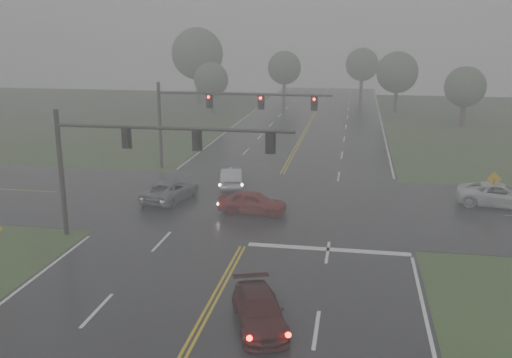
% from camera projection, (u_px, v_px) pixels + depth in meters
% --- Properties ---
extents(main_road, '(18.00, 160.00, 0.02)m').
position_uv_depth(main_road, '(261.00, 212.00, 36.00)').
color(main_road, black).
rests_on(main_road, ground).
extents(cross_street, '(120.00, 14.00, 0.02)m').
position_uv_depth(cross_street, '(266.00, 203.00, 37.90)').
color(cross_street, black).
rests_on(cross_street, ground).
extents(stop_bar, '(8.50, 0.50, 0.01)m').
position_uv_depth(stop_bar, '(328.00, 250.00, 29.91)').
color(stop_bar, silver).
rests_on(stop_bar, ground).
extents(sedan_maroon, '(3.15, 4.76, 1.28)m').
position_uv_depth(sedan_maroon, '(259.00, 326.00, 22.21)').
color(sedan_maroon, '#350A09').
rests_on(sedan_maroon, ground).
extents(sedan_red, '(4.41, 2.03, 1.46)m').
position_uv_depth(sedan_red, '(253.00, 214.00, 35.77)').
color(sedan_red, maroon).
rests_on(sedan_red, ground).
extents(sedan_silver, '(2.30, 4.50, 1.42)m').
position_uv_depth(sedan_silver, '(232.00, 187.00, 41.84)').
color(sedan_silver, '#B9BCC2').
rests_on(sedan_silver, ground).
extents(car_grey, '(3.26, 5.36, 1.39)m').
position_uv_depth(car_grey, '(171.00, 200.00, 38.60)').
color(car_grey, slate).
rests_on(car_grey, ground).
extents(pickup_white, '(5.67, 3.20, 1.49)m').
position_uv_depth(pickup_white, '(499.00, 206.00, 37.31)').
color(pickup_white, silver).
rests_on(pickup_white, ground).
extents(signal_gantry_near, '(13.04, 0.31, 7.07)m').
position_uv_depth(signal_gantry_near, '(129.00, 150.00, 30.29)').
color(signal_gantry_near, black).
rests_on(signal_gantry_near, ground).
extents(signal_gantry_far, '(14.13, 0.36, 7.11)m').
position_uv_depth(signal_gantry_far, '(212.00, 109.00, 45.65)').
color(signal_gantry_far, black).
rests_on(signal_gantry_far, ground).
extents(sign_diamond_east, '(0.97, 0.17, 2.35)m').
position_uv_depth(sign_diamond_east, '(494.00, 183.00, 36.80)').
color(sign_diamond_east, black).
rests_on(sign_diamond_east, ground).
extents(tree_nw_a, '(4.72, 4.72, 6.94)m').
position_uv_depth(tree_nw_a, '(211.00, 80.00, 77.84)').
color(tree_nw_a, '#2E261E').
rests_on(tree_nw_a, ground).
extents(tree_ne_a, '(5.70, 5.70, 8.37)m').
position_uv_depth(tree_ne_a, '(397.00, 72.00, 78.22)').
color(tree_ne_a, '#2E261E').
rests_on(tree_ne_a, ground).
extents(tree_n_mid, '(5.41, 5.41, 7.94)m').
position_uv_depth(tree_n_mid, '(284.00, 68.00, 92.04)').
color(tree_n_mid, '#2E261E').
rests_on(tree_n_mid, ground).
extents(tree_e_near, '(4.82, 4.82, 7.08)m').
position_uv_depth(tree_e_near, '(465.00, 87.00, 67.20)').
color(tree_e_near, '#2E261E').
rests_on(tree_e_near, ground).
extents(tree_nw_b, '(7.88, 7.88, 11.57)m').
position_uv_depth(tree_nw_b, '(197.00, 54.00, 87.21)').
color(tree_nw_b, '#2E261E').
rests_on(tree_nw_b, ground).
extents(tree_n_far, '(5.62, 5.62, 8.26)m').
position_uv_depth(tree_n_far, '(362.00, 65.00, 97.24)').
color(tree_n_far, '#2E261E').
rests_on(tree_n_far, ground).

